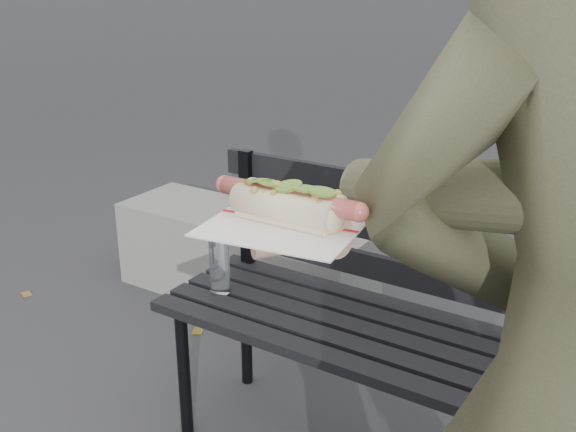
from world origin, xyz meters
TOP-DOWN VIEW (x-y plane):
  - park_bench at (-0.07, 0.87)m, footprint 1.50×0.44m
  - concrete_block at (-1.13, 1.52)m, footprint 1.20×0.40m
  - held_hotdog at (0.31, 0.01)m, footprint 0.63×0.32m

SIDE VIEW (x-z plane):
  - concrete_block at x=-1.13m, z-range 0.00..0.40m
  - park_bench at x=-0.07m, z-range 0.08..0.96m
  - held_hotdog at x=0.31m, z-range 1.09..1.28m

